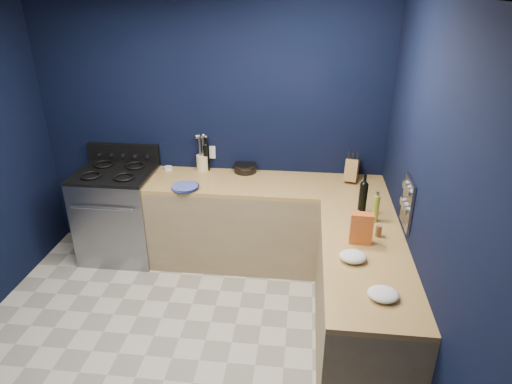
# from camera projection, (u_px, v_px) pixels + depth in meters

# --- Properties ---
(floor) EXTENTS (3.50, 3.50, 0.02)m
(floor) POSITION_uv_depth(u_px,v_px,m) (172.00, 359.00, 3.52)
(floor) COLOR beige
(floor) RESTS_ON ground
(wall_back) EXTENTS (3.50, 0.02, 2.60)m
(wall_back) POSITION_uv_depth(u_px,v_px,m) (211.00, 131.00, 4.55)
(wall_back) COLOR black
(wall_back) RESTS_ON ground
(wall_right) EXTENTS (0.02, 3.50, 2.60)m
(wall_right) POSITION_uv_depth(u_px,v_px,m) (431.00, 226.00, 2.79)
(wall_right) COLOR black
(wall_right) RESTS_ON ground
(cab_back) EXTENTS (2.30, 0.63, 0.86)m
(cab_back) POSITION_uv_depth(u_px,v_px,m) (266.00, 225.00, 4.56)
(cab_back) COLOR #96815C
(cab_back) RESTS_ON floor
(top_back) EXTENTS (2.30, 0.63, 0.04)m
(top_back) POSITION_uv_depth(u_px,v_px,m) (266.00, 185.00, 4.37)
(top_back) COLOR olive
(top_back) RESTS_ON cab_back
(cab_right) EXTENTS (0.63, 1.67, 0.86)m
(cab_right) POSITION_uv_depth(u_px,v_px,m) (360.00, 304.00, 3.44)
(cab_right) COLOR #96815C
(cab_right) RESTS_ON floor
(top_right) EXTENTS (0.63, 1.67, 0.04)m
(top_right) POSITION_uv_depth(u_px,v_px,m) (366.00, 254.00, 3.25)
(top_right) COLOR olive
(top_right) RESTS_ON cab_right
(gas_range) EXTENTS (0.76, 0.66, 0.92)m
(gas_range) POSITION_uv_depth(u_px,v_px,m) (120.00, 215.00, 4.69)
(gas_range) COLOR gray
(gas_range) RESTS_ON floor
(oven_door) EXTENTS (0.59, 0.02, 0.42)m
(oven_door) POSITION_uv_depth(u_px,v_px,m) (108.00, 231.00, 4.41)
(oven_door) COLOR black
(oven_door) RESTS_ON gas_range
(cooktop) EXTENTS (0.76, 0.66, 0.03)m
(cooktop) POSITION_uv_depth(u_px,v_px,m) (114.00, 173.00, 4.49)
(cooktop) COLOR black
(cooktop) RESTS_ON gas_range
(backguard) EXTENTS (0.76, 0.06, 0.20)m
(backguard) POSITION_uv_depth(u_px,v_px,m) (124.00, 153.00, 4.72)
(backguard) COLOR black
(backguard) RESTS_ON gas_range
(spice_panel) EXTENTS (0.02, 0.28, 0.38)m
(spice_panel) POSITION_uv_depth(u_px,v_px,m) (408.00, 203.00, 3.33)
(spice_panel) COLOR gray
(spice_panel) RESTS_ON wall_right
(wall_outlet) EXTENTS (0.09, 0.02, 0.13)m
(wall_outlet) POSITION_uv_depth(u_px,v_px,m) (211.00, 152.00, 4.62)
(wall_outlet) COLOR white
(wall_outlet) RESTS_ON wall_back
(plate_stack) EXTENTS (0.32, 0.32, 0.03)m
(plate_stack) POSITION_uv_depth(u_px,v_px,m) (185.00, 187.00, 4.23)
(plate_stack) COLOR #39459F
(plate_stack) RESTS_ON top_back
(ramekin) EXTENTS (0.09, 0.09, 0.03)m
(ramekin) POSITION_uv_depth(u_px,v_px,m) (168.00, 168.00, 4.66)
(ramekin) COLOR white
(ramekin) RESTS_ON top_back
(utensil_crock) EXTENTS (0.14, 0.14, 0.16)m
(utensil_crock) POSITION_uv_depth(u_px,v_px,m) (203.00, 163.00, 4.63)
(utensil_crock) COLOR beige
(utensil_crock) RESTS_ON top_back
(wine_bottle_back) EXTENTS (0.08, 0.08, 0.27)m
(wine_bottle_back) POSITION_uv_depth(u_px,v_px,m) (206.00, 158.00, 4.60)
(wine_bottle_back) COLOR black
(wine_bottle_back) RESTS_ON top_back
(lemon_basket) EXTENTS (0.25, 0.25, 0.09)m
(lemon_basket) POSITION_uv_depth(u_px,v_px,m) (245.00, 168.00, 4.60)
(lemon_basket) COLOR black
(lemon_basket) RESTS_ON top_back
(knife_block) EXTENTS (0.17, 0.27, 0.26)m
(knife_block) POSITION_uv_depth(u_px,v_px,m) (352.00, 170.00, 4.37)
(knife_block) COLOR olive
(knife_block) RESTS_ON top_back
(wine_bottle_right) EXTENTS (0.07, 0.07, 0.28)m
(wine_bottle_right) POSITION_uv_depth(u_px,v_px,m) (363.00, 199.00, 3.71)
(wine_bottle_right) COLOR black
(wine_bottle_right) RESTS_ON top_right
(oil_bottle) EXTENTS (0.06, 0.06, 0.23)m
(oil_bottle) POSITION_uv_depth(u_px,v_px,m) (376.00, 209.00, 3.61)
(oil_bottle) COLOR olive
(oil_bottle) RESTS_ON top_right
(spice_jar_near) EXTENTS (0.06, 0.06, 0.11)m
(spice_jar_near) POSITION_uv_depth(u_px,v_px,m) (356.00, 217.00, 3.62)
(spice_jar_near) COLOR olive
(spice_jar_near) RESTS_ON top_right
(spice_jar_far) EXTENTS (0.05, 0.05, 0.09)m
(spice_jar_far) POSITION_uv_depth(u_px,v_px,m) (379.00, 231.00, 3.43)
(spice_jar_far) COLOR olive
(spice_jar_far) RESTS_ON top_right
(crouton_bag) EXTENTS (0.17, 0.09, 0.24)m
(crouton_bag) POSITION_uv_depth(u_px,v_px,m) (361.00, 228.00, 3.31)
(crouton_bag) COLOR red
(crouton_bag) RESTS_ON top_right
(towel_front) EXTENTS (0.24, 0.22, 0.07)m
(towel_front) POSITION_uv_depth(u_px,v_px,m) (353.00, 257.00, 3.13)
(towel_front) COLOR white
(towel_front) RESTS_ON top_right
(towel_end) EXTENTS (0.25, 0.24, 0.06)m
(towel_end) POSITION_uv_depth(u_px,v_px,m) (383.00, 294.00, 2.76)
(towel_end) COLOR white
(towel_end) RESTS_ON top_right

